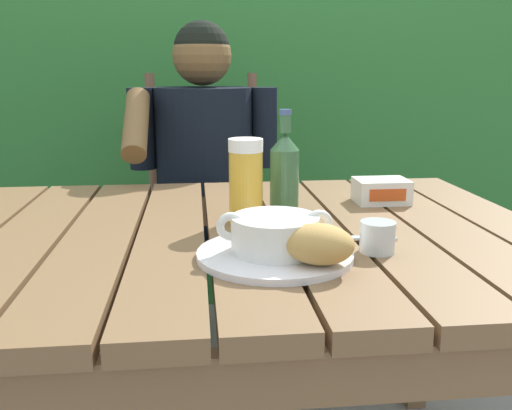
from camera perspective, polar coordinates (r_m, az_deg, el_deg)
The scene contains 12 objects.
dining_table at distance 1.17m, azimuth -1.55°, elevation -6.59°, with size 1.26×0.95×0.73m.
hedge_backdrop at distance 2.70m, azimuth -7.30°, elevation 10.74°, with size 4.04×0.83×2.39m.
chair_near_diner at distance 2.09m, azimuth -5.25°, elevation -1.72°, with size 0.42×0.47×1.04m.
person_eating at distance 1.84m, azimuth -5.36°, elevation 2.97°, with size 0.48×0.47×1.20m.
serving_plate at distance 0.96m, azimuth 1.94°, elevation -5.07°, with size 0.27×0.27×0.01m.
soup_bowl at distance 0.95m, azimuth 1.96°, elevation -2.87°, with size 0.20×0.15×0.07m.
bread_roll at distance 0.90m, azimuth 6.44°, elevation -4.00°, with size 0.14×0.12×0.07m.
beer_glass at distance 1.16m, azimuth -1.05°, elevation 2.47°, with size 0.07×0.07×0.18m.
beer_bottle at distance 1.24m, azimuth 2.94°, elevation 3.43°, with size 0.06×0.06×0.23m.
water_glass_small at distance 1.01m, azimuth 12.36°, elevation -3.22°, with size 0.06×0.06×0.06m.
butter_tub at distance 1.39m, azimuth 12.72°, elevation 1.42°, with size 0.13×0.10×0.06m.
table_knife at distance 1.08m, azimuth 9.50°, elevation -3.30°, with size 0.15×0.04×0.01m.
Camera 1 is at (-0.09, -1.09, 1.05)m, focal length 39.01 mm.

